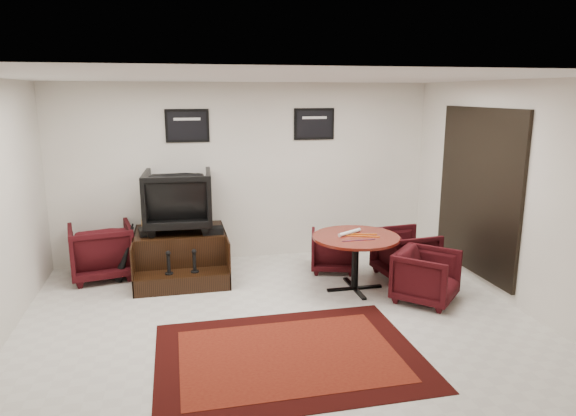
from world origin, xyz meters
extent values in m
plane|color=silver|center=(0.00, 0.00, 0.00)|extent=(6.00, 6.00, 0.00)
cube|color=white|center=(0.00, 2.50, 1.40)|extent=(6.00, 0.02, 2.80)
cube|color=white|center=(0.00, -2.50, 1.40)|extent=(6.00, 0.02, 2.80)
cube|color=white|center=(3.00, 0.00, 1.40)|extent=(0.02, 5.00, 2.80)
cube|color=white|center=(0.00, 0.00, 2.80)|extent=(6.00, 5.00, 0.02)
cube|color=black|center=(2.97, 0.70, 1.30)|extent=(0.05, 1.90, 2.30)
cube|color=black|center=(2.96, 0.70, 1.30)|extent=(0.02, 1.72, 2.12)
cube|color=black|center=(2.97, 0.70, 1.30)|extent=(0.03, 0.05, 2.12)
cube|color=black|center=(-0.90, 2.48, 2.15)|extent=(0.66, 0.03, 0.50)
cube|color=black|center=(-0.90, 2.46, 2.15)|extent=(0.58, 0.01, 0.42)
cube|color=silver|center=(-0.90, 2.46, 2.25)|extent=(0.40, 0.00, 0.04)
cube|color=black|center=(1.10, 2.48, 2.15)|extent=(0.66, 0.03, 0.50)
cube|color=black|center=(1.10, 2.46, 2.15)|extent=(0.58, 0.01, 0.42)
cube|color=silver|center=(1.10, 2.46, 2.25)|extent=(0.40, 0.00, 0.04)
cube|color=black|center=(-0.07, -0.86, 0.00)|extent=(2.68, 2.01, 0.01)
cube|color=#53110B|center=(-0.07, -0.86, 0.01)|extent=(2.20, 1.53, 0.01)
cube|color=black|center=(-1.09, 1.91, 0.33)|extent=(1.29, 0.95, 0.67)
cube|color=black|center=(-1.09, 1.24, 0.12)|extent=(1.29, 0.38, 0.24)
cube|color=black|center=(-1.73, 1.71, 0.33)|extent=(0.02, 1.34, 0.67)
cube|color=black|center=(-0.45, 1.71, 0.33)|extent=(0.02, 1.34, 0.67)
cylinder|color=black|center=(-1.26, 1.24, 0.25)|extent=(0.11, 0.11, 0.02)
cylinder|color=black|center=(-1.26, 1.24, 0.38)|extent=(0.04, 0.04, 0.24)
sphere|color=black|center=(-1.26, 1.24, 0.53)|extent=(0.07, 0.07, 0.07)
cylinder|color=black|center=(-0.92, 1.24, 0.25)|extent=(0.11, 0.11, 0.02)
cylinder|color=black|center=(-0.92, 1.24, 0.38)|extent=(0.04, 0.04, 0.24)
sphere|color=black|center=(-0.92, 1.24, 0.53)|extent=(0.07, 0.07, 0.07)
imported|color=black|center=(-1.09, 1.96, 1.16)|extent=(1.00, 0.94, 0.98)
cube|color=black|center=(-1.60, 1.73, 0.72)|extent=(0.13, 0.27, 0.10)
cube|color=black|center=(-1.49, 1.75, 0.72)|extent=(0.13, 0.27, 0.10)
cube|color=black|center=(-0.62, 1.60, 0.72)|extent=(0.28, 0.19, 0.10)
imported|color=black|center=(-2.21, 2.01, 0.44)|extent=(0.98, 0.94, 0.87)
cylinder|color=#4C100A|center=(1.22, 0.73, 0.74)|extent=(1.17, 1.17, 0.04)
cylinder|color=black|center=(1.22, 0.73, 0.38)|extent=(0.09, 0.09, 0.69)
cube|color=black|center=(1.22, 0.73, 0.02)|extent=(0.78, 0.06, 0.03)
cube|color=black|center=(1.22, 0.73, 0.02)|extent=(0.06, 0.78, 0.03)
imported|color=black|center=(1.17, 1.56, 0.34)|extent=(0.80, 0.77, 0.68)
imported|color=black|center=(2.11, 1.05, 0.39)|extent=(0.78, 0.82, 0.78)
imported|color=black|center=(1.97, 0.15, 0.37)|extent=(0.99, 0.99, 0.74)
cylinder|color=white|center=(1.16, 0.83, 0.79)|extent=(0.39, 0.25, 0.05)
cylinder|color=orange|center=(1.29, 0.69, 0.77)|extent=(0.42, 0.18, 0.01)
cylinder|color=orange|center=(1.29, 0.79, 0.77)|extent=(0.44, 0.12, 0.01)
cylinder|color=#4C1933|center=(0.99, 0.52, 0.77)|extent=(0.10, 0.01, 0.01)
cylinder|color=#4C1933|center=(1.05, 0.52, 0.77)|extent=(0.10, 0.01, 0.01)
cylinder|color=#4C1933|center=(1.11, 0.52, 0.77)|extent=(0.10, 0.01, 0.01)
cylinder|color=#4C1933|center=(1.17, 0.52, 0.77)|extent=(0.10, 0.01, 0.01)
cylinder|color=#4C1933|center=(1.23, 0.52, 0.77)|extent=(0.10, 0.01, 0.01)
cylinder|color=#4C1933|center=(1.29, 0.52, 0.77)|extent=(0.10, 0.01, 0.01)
cylinder|color=#4C1933|center=(1.35, 0.52, 0.77)|extent=(0.10, 0.01, 0.01)
camera|label=1|loc=(-1.12, -5.54, 2.64)|focal=32.00mm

